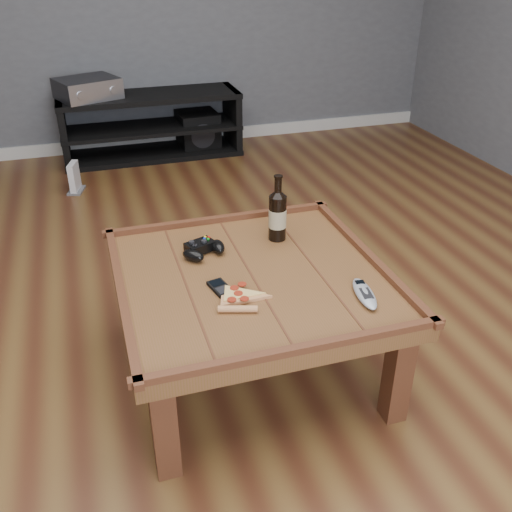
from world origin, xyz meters
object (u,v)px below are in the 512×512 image
object	(u,v)px
remote_control	(364,293)
game_controller	(203,249)
smartphone	(220,288)
pizza_slice	(238,297)
media_console	(151,126)
beer_bottle	(278,214)
coffee_table	(251,288)
subwoofer	(198,131)
game_console	(75,179)
av_receiver	(88,88)

from	to	relation	value
remote_control	game_controller	bearing A→B (deg)	144.24
smartphone	pizza_slice	bearing A→B (deg)	-74.96
media_console	remote_control	world-z (taller)	media_console
beer_bottle	coffee_table	bearing A→B (deg)	-127.16
game_controller	media_console	bearing A→B (deg)	65.81
media_console	beer_bottle	distance (m)	2.53
remote_control	subwoofer	bearing A→B (deg)	98.15
pizza_slice	game_console	distance (m)	2.40
media_console	av_receiver	bearing A→B (deg)	-179.34
av_receiver	game_controller	bearing A→B (deg)	-104.03
av_receiver	subwoofer	world-z (taller)	av_receiver
media_console	remote_control	distance (m)	3.04
coffee_table	game_controller	bearing A→B (deg)	123.49
pizza_slice	remote_control	distance (m)	0.45
pizza_slice	subwoofer	xyz separation A→B (m)	(0.48, 2.95, -0.30)
media_console	remote_control	xyz separation A→B (m)	(0.34, -3.01, 0.22)
coffee_table	subwoofer	xyz separation A→B (m)	(0.39, 2.80, -0.23)
coffee_table	av_receiver	distance (m)	2.79
subwoofer	game_console	size ratio (longest dim) A/B	1.58
pizza_slice	game_console	bearing A→B (deg)	120.32
subwoofer	beer_bottle	bearing A→B (deg)	-97.65
game_controller	av_receiver	xyz separation A→B (m)	(-0.31, 2.54, 0.10)
media_console	av_receiver	xyz separation A→B (m)	(-0.45, -0.01, 0.33)
media_console	remote_control	bearing A→B (deg)	-83.59
remote_control	subwoofer	size ratio (longest dim) A/B	0.64
beer_bottle	pizza_slice	xyz separation A→B (m)	(-0.28, -0.40, -0.11)
pizza_slice	coffee_table	bearing A→B (deg)	74.87
subwoofer	remote_control	bearing A→B (deg)	-94.13
game_controller	remote_control	xyz separation A→B (m)	(0.48, -0.47, -0.01)
smartphone	remote_control	world-z (taller)	remote_control
coffee_table	pizza_slice	world-z (taller)	same
game_controller	game_console	bearing A→B (deg)	83.16
smartphone	remote_control	xyz separation A→B (m)	(0.48, -0.20, 0.01)
media_console	subwoofer	distance (m)	0.40
av_receiver	subwoofer	size ratio (longest dim) A/B	1.57
beer_bottle	remote_control	distance (m)	0.55
game_controller	smartphone	size ratio (longest dim) A/B	1.57
media_console	pizza_slice	bearing A→B (deg)	-91.84
remote_control	game_console	world-z (taller)	remote_control
media_console	coffee_table	bearing A→B (deg)	-90.00
remote_control	beer_bottle	bearing A→B (deg)	115.14
game_controller	game_console	world-z (taller)	game_controller
media_console	smartphone	xyz separation A→B (m)	(-0.14, -2.81, 0.21)
pizza_slice	av_receiver	xyz separation A→B (m)	(-0.36, 2.89, 0.12)
beer_bottle	av_receiver	world-z (taller)	beer_bottle
coffee_table	pizza_slice	distance (m)	0.19
coffee_table	media_console	distance (m)	2.75
coffee_table	game_console	bearing A→B (deg)	106.34
coffee_table	smartphone	world-z (taller)	coffee_table
coffee_table	game_controller	size ratio (longest dim) A/B	5.46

